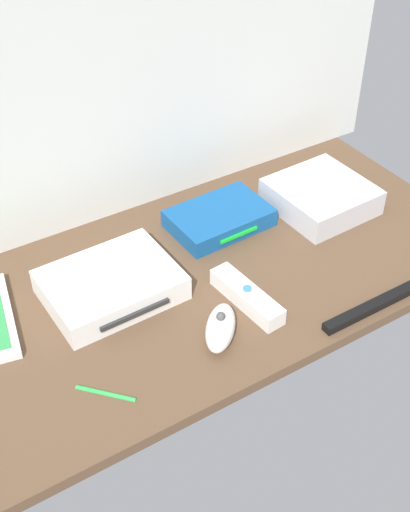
{
  "coord_description": "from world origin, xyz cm",
  "views": [
    {
      "loc": [
        -45.54,
        -72.89,
        74.83
      ],
      "look_at": [
        0.0,
        0.0,
        4.0
      ],
      "focal_mm": 46.9,
      "sensor_mm": 36.0,
      "label": 1
    }
  ],
  "objects_px": {
    "sensor_bar": "(383,301)",
    "stylus_pen": "(106,392)",
    "remote_wand": "(247,296)",
    "remote_nunchuk": "(220,328)",
    "game_console": "(111,285)",
    "mini_computer": "(321,196)",
    "network_router": "(219,218)"
  },
  "relations": [
    {
      "from": "mini_computer",
      "to": "network_router",
      "type": "distance_m",
      "value": 0.2
    },
    {
      "from": "mini_computer",
      "to": "stylus_pen",
      "type": "xyz_separation_m",
      "value": [
        -0.55,
        -0.19,
        -0.02
      ]
    },
    {
      "from": "sensor_bar",
      "to": "stylus_pen",
      "type": "relative_size",
      "value": 2.67
    },
    {
      "from": "remote_nunchuk",
      "to": "game_console",
      "type": "bearing_deg",
      "value": 161.19
    },
    {
      "from": "remote_wand",
      "to": "mini_computer",
      "type": "bearing_deg",
      "value": 23.01
    },
    {
      "from": "remote_nunchuk",
      "to": "mini_computer",
      "type": "bearing_deg",
      "value": 69.5
    },
    {
      "from": "remote_nunchuk",
      "to": "sensor_bar",
      "type": "xyz_separation_m",
      "value": [
        0.26,
        -0.08,
        -0.01
      ]
    },
    {
      "from": "remote_wand",
      "to": "remote_nunchuk",
      "type": "relative_size",
      "value": 1.45
    },
    {
      "from": "game_console",
      "to": "network_router",
      "type": "bearing_deg",
      "value": 13.34
    },
    {
      "from": "stylus_pen",
      "to": "remote_wand",
      "type": "bearing_deg",
      "value": 9.77
    },
    {
      "from": "mini_computer",
      "to": "remote_wand",
      "type": "relative_size",
      "value": 1.17
    },
    {
      "from": "network_router",
      "to": "stylus_pen",
      "type": "relative_size",
      "value": 2.04
    },
    {
      "from": "remote_wand",
      "to": "stylus_pen",
      "type": "xyz_separation_m",
      "value": [
        -0.27,
        -0.05,
        -0.01
      ]
    },
    {
      "from": "sensor_bar",
      "to": "remote_wand",
      "type": "bearing_deg",
      "value": 147.01
    },
    {
      "from": "game_console",
      "to": "mini_computer",
      "type": "relative_size",
      "value": 1.21
    },
    {
      "from": "network_router",
      "to": "remote_nunchuk",
      "type": "bearing_deg",
      "value": -124.55
    },
    {
      "from": "network_router",
      "to": "remote_wand",
      "type": "bearing_deg",
      "value": -112.96
    },
    {
      "from": "network_router",
      "to": "remote_nunchuk",
      "type": "xyz_separation_m",
      "value": [
        -0.15,
        -0.24,
        0.0
      ]
    },
    {
      "from": "game_console",
      "to": "network_router",
      "type": "relative_size",
      "value": 1.16
    },
    {
      "from": "remote_nunchuk",
      "to": "remote_wand",
      "type": "bearing_deg",
      "value": 69.15
    },
    {
      "from": "remote_wand",
      "to": "sensor_bar",
      "type": "distance_m",
      "value": 0.22
    },
    {
      "from": "sensor_bar",
      "to": "network_router",
      "type": "bearing_deg",
      "value": 108.57
    },
    {
      "from": "network_router",
      "to": "game_console",
      "type": "bearing_deg",
      "value": -167.25
    },
    {
      "from": "remote_wand",
      "to": "stylus_pen",
      "type": "bearing_deg",
      "value": -175.4
    },
    {
      "from": "network_router",
      "to": "remote_wand",
      "type": "relative_size",
      "value": 1.22
    },
    {
      "from": "remote_wand",
      "to": "stylus_pen",
      "type": "height_order",
      "value": "remote_wand"
    },
    {
      "from": "remote_wand",
      "to": "sensor_bar",
      "type": "xyz_separation_m",
      "value": [
        0.19,
        -0.12,
        -0.01
      ]
    },
    {
      "from": "remote_wand",
      "to": "sensor_bar",
      "type": "height_order",
      "value": "remote_wand"
    },
    {
      "from": "remote_nunchuk",
      "to": "sensor_bar",
      "type": "relative_size",
      "value": 0.43
    },
    {
      "from": "game_console",
      "to": "remote_wand",
      "type": "bearing_deg",
      "value": -38.47
    },
    {
      "from": "remote_wand",
      "to": "remote_nunchuk",
      "type": "bearing_deg",
      "value": -157.44
    },
    {
      "from": "remote_nunchuk",
      "to": "stylus_pen",
      "type": "height_order",
      "value": "remote_nunchuk"
    }
  ]
}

